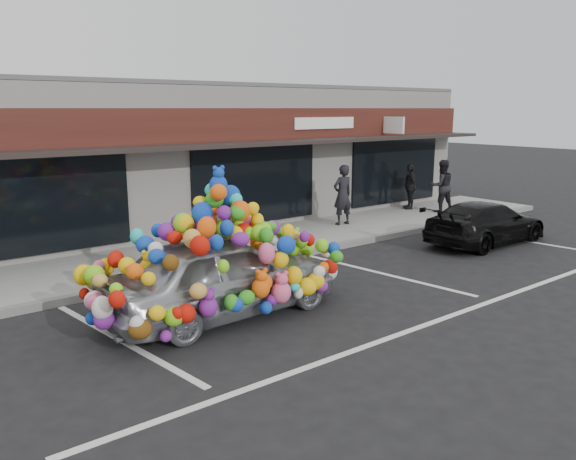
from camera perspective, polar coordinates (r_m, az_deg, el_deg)
ground at (r=10.70m, az=0.17°, el=-7.38°), size 90.00×90.00×0.00m
shop_building at (r=17.58m, az=-17.09°, el=7.05°), size 24.00×7.20×4.31m
sidewalk at (r=13.91m, az=-10.00°, el=-2.59°), size 26.00×3.00×0.15m
kerb at (r=12.65m, az=-6.81°, el=-3.99°), size 26.00×0.18×0.16m
parking_stripe_left at (r=9.40m, az=-16.50°, el=-10.75°), size 0.73×4.37×0.01m
parking_stripe_mid at (r=12.65m, az=9.70°, el=-4.41°), size 0.73×4.37×0.01m
parking_stripe_right at (r=16.92m, az=22.22°, el=-0.92°), size 0.73×4.37×0.01m
lane_line at (r=10.58m, az=16.77°, el=-8.14°), size 14.00×0.12×0.01m
toy_car at (r=9.89m, az=-6.81°, el=-3.63°), size 3.11×4.62×2.67m
black_sedan at (r=16.04m, az=19.47°, el=0.70°), size 1.61×3.97×1.15m
pedestrian_a at (r=16.93m, az=5.57°, el=3.58°), size 0.69×0.49×1.81m
pedestrian_b at (r=19.65m, az=15.32°, el=4.33°), size 1.06×0.96×1.76m
pedestrian_c at (r=20.03m, az=12.28°, el=4.34°), size 0.99×0.77×1.56m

